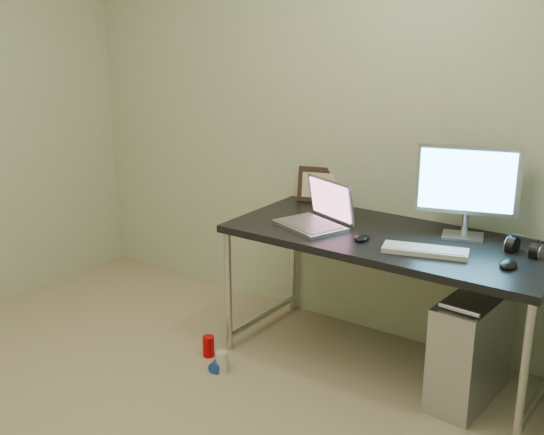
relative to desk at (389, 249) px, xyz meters
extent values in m
cube|color=beige|center=(-0.71, 0.37, 0.57)|extent=(3.50, 0.02, 2.50)
cube|color=beige|center=(1.04, -1.38, 0.57)|extent=(0.02, 3.50, 2.50)
cube|color=black|center=(0.00, 0.00, 0.05)|extent=(1.70, 0.75, 0.04)
cylinder|color=silver|center=(-0.81, -0.33, -0.32)|extent=(0.04, 0.04, 0.71)
cylinder|color=silver|center=(-0.81, 0.33, -0.32)|extent=(0.04, 0.04, 0.71)
cylinder|color=silver|center=(0.81, -0.33, -0.32)|extent=(0.04, 0.04, 0.71)
cylinder|color=silver|center=(-0.81, 0.00, -0.60)|extent=(0.04, 0.67, 0.04)
cylinder|color=silver|center=(0.81, 0.00, -0.60)|extent=(0.04, 0.67, 0.04)
cube|color=silver|center=(0.49, -0.06, -0.40)|extent=(0.27, 0.54, 0.54)
cylinder|color=#B8B8C1|center=(0.49, -0.28, -0.11)|extent=(0.20, 0.04, 0.03)
cylinder|color=#B8B8C1|center=(0.49, 0.16, -0.11)|extent=(0.20, 0.04, 0.03)
cylinder|color=black|center=(0.44, 0.32, -0.28)|extent=(0.01, 0.16, 0.69)
cylinder|color=black|center=(0.53, 0.30, -0.30)|extent=(0.02, 0.11, 0.71)
cylinder|color=red|center=(-0.85, -0.47, -0.62)|extent=(0.08, 0.08, 0.12)
cylinder|color=silver|center=(-0.68, -0.56, -0.62)|extent=(0.08, 0.08, 0.12)
cylinder|color=#1A43AF|center=(-0.71, -0.55, -0.65)|extent=(0.08, 0.12, 0.06)
cube|color=#B8B8C1|center=(-0.42, -0.12, 0.08)|extent=(0.43, 0.36, 0.02)
cube|color=gray|center=(-0.42, -0.12, 0.09)|extent=(0.37, 0.31, 0.00)
cube|color=#9C9BA2|center=(-0.37, 0.02, 0.21)|extent=(0.35, 0.18, 0.23)
cube|color=#874C62|center=(-0.37, 0.01, 0.21)|extent=(0.31, 0.15, 0.20)
cube|color=#B8B8C1|center=(0.32, 0.19, 0.08)|extent=(0.24, 0.20, 0.01)
cylinder|color=#B8B8C1|center=(0.32, 0.21, 0.14)|extent=(0.03, 0.03, 0.11)
cube|color=#B8B8C1|center=(0.32, 0.20, 0.38)|extent=(0.50, 0.18, 0.35)
cube|color=#5AC6FF|center=(0.32, 0.18, 0.38)|extent=(0.44, 0.14, 0.31)
cube|color=silver|center=(0.25, -0.14, 0.09)|extent=(0.42, 0.24, 0.02)
ellipsoid|color=black|center=(0.63, -0.09, 0.09)|extent=(0.08, 0.13, 0.04)
ellipsoid|color=black|center=(-0.09, -0.14, 0.09)|extent=(0.08, 0.12, 0.04)
cylinder|color=black|center=(0.59, 0.12, 0.10)|extent=(0.05, 0.10, 0.10)
cylinder|color=black|center=(0.70, 0.12, 0.10)|extent=(0.05, 0.10, 0.10)
cube|color=black|center=(0.64, 0.12, 0.15)|extent=(0.13, 0.03, 0.01)
cube|color=black|center=(-0.64, 0.35, 0.18)|extent=(0.28, 0.16, 0.22)
cylinder|color=silver|center=(-0.41, 0.24, 0.12)|extent=(0.01, 0.01, 0.09)
cylinder|color=silver|center=(-0.41, 0.24, 0.17)|extent=(0.05, 0.04, 0.04)
camera|label=1|loc=(1.42, -3.09, 1.20)|focal=45.00mm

